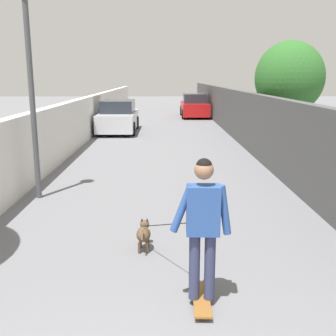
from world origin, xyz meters
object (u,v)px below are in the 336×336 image
Objects in this scene: tree_right_near at (289,78)px; lamp_post at (29,52)px; car_near at (118,117)px; person_skateboarder at (203,219)px; skateboard at (201,299)px; dog at (144,233)px; car_far at (194,106)px.

lamp_post is (-5.73, 7.24, 0.55)m from tree_right_near.
tree_right_near is at bearing -128.54° from car_near.
tree_right_near reaches higher than person_skateboarder.
car_near is (15.43, 2.66, -0.37)m from person_skateboarder.
person_skateboarder is (-4.41, -3.26, -2.08)m from lamp_post.
dog is (1.58, 0.76, 0.21)m from skateboard.
dog is 21.40m from car_far.
person_skateboarder is 1.93m from dog.
tree_right_near is 2.08× the size of dog.
lamp_post reaches higher than dog.
lamp_post is at bearing 36.47° from skateboard.
person_skateboarder is at bearing 158.59° from tree_right_near.
skateboard is at bearing -14.04° from person_skateboarder.
tree_right_near is 9.24m from lamp_post.
tree_right_near is 10.05m from dog.
car_far is (21.27, -2.37, 0.44)m from dog.
person_skateboarder reaches higher than car_far.
person_skateboarder reaches higher than dog.
car_far is at bearing -4.03° from person_skateboarder.
skateboard is 0.20× the size of car_far.
dog is 13.98m from car_near.
dog is 0.46× the size of car_far.
dog is at bearing 151.04° from tree_right_near.
lamp_post reaches higher than skateboard.
skateboard is 0.43× the size of dog.
tree_right_near is 0.95× the size of car_far.
skateboard is 0.47× the size of person_skateboarder.
lamp_post reaches higher than car_near.
lamp_post is 2.50× the size of dog.
car_near is (13.84, 1.90, 0.44)m from dog.
person_skateboarder is 15.66m from car_near.
lamp_post is 1.11× the size of car_near.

